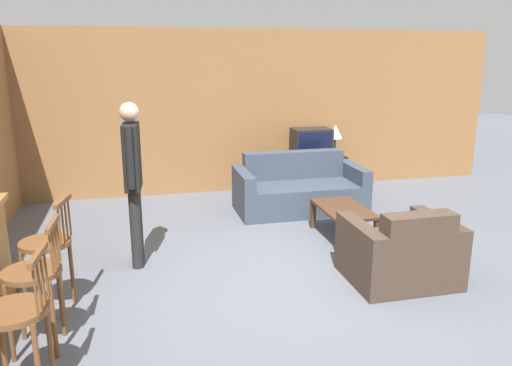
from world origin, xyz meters
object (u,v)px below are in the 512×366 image
Objects in this scene: bar_chair_near at (18,320)px; bar_chair_mid at (35,280)px; bar_chair_far at (48,250)px; coffee_table at (343,212)px; tv_unit at (310,173)px; armchair_near at (401,253)px; tv at (311,142)px; table_lamp at (335,133)px; couch_far at (299,190)px; person_by_window at (133,174)px.

bar_chair_near is 1.00× the size of bar_chair_mid.
coffee_table is at bearing 18.51° from bar_chair_far.
bar_chair_mid is (0.00, 0.60, 0.00)m from bar_chair_near.
bar_chair_near reaches higher than tv_unit.
tv_unit is (0.28, 3.46, -0.00)m from armchair_near.
armchair_near is 3.51m from tv.
armchair_near is (3.29, -0.19, -0.28)m from bar_chair_far.
table_lamp is (3.99, 3.89, 0.38)m from bar_chair_mid.
coffee_table is at bearing -82.25° from couch_far.
coffee_table is 1.87× the size of table_lamp.
couch_far is at bearing 95.49° from armchair_near.
tv_unit is (3.57, 4.48, -0.28)m from bar_chair_near.
armchair_near is 1.64× the size of tv.
tv is (0.52, 0.97, 0.52)m from couch_far.
tv is at bearing 80.78° from coffee_table.
couch_far is 1.51m from table_lamp.
bar_chair_mid is 2.05× the size of table_lamp.
person_by_window reaches higher than bar_chair_mid.
armchair_near is at bearing -94.70° from tv.
bar_chair_mid is 3.33m from armchair_near.
person_by_window is at bearing 47.92° from bar_chair_far.
table_lamp is at bearing 70.65° from coffee_table.
couch_far is at bearing 32.67° from person_by_window.
coffee_table is 2.57m from person_by_window.
person_by_window is (-2.83, -2.45, 0.20)m from tv.
bar_chair_far is 4.86m from tv_unit.
bar_chair_mid and bar_chair_far have the same top height.
bar_chair_far is 3.40m from coffee_table.
armchair_near is 3.60m from table_lamp.
bar_chair_far is at bearing 176.77° from armchair_near.
bar_chair_near is at bearing -144.66° from coffee_table.
armchair_near is at bearing -3.23° from bar_chair_far.
tv reaches higher than tv_unit.
coffee_table is at bearing 93.28° from armchair_near.
tv_unit is at bearing 42.53° from bar_chair_far.
bar_chair_far is at bearing -140.59° from table_lamp.
bar_chair_near is at bearing -90.00° from bar_chair_mid.
bar_chair_mid is 0.61m from bar_chair_far.
bar_chair_mid is 0.56× the size of couch_far.
couch_far is 2.50m from armchair_near.
tv_unit reaches higher than coffee_table.
person_by_window reaches higher than tv.
tv_unit is 0.52m from tv.
couch_far is 3.64× the size of table_lamp.
coffee_table is 1.52× the size of tv.
person_by_window is at bearing 62.50° from bar_chair_mid.
bar_chair_near and bar_chair_mid have the same top height.
table_lamp is (3.99, 3.28, 0.38)m from bar_chair_far.
bar_chair_mid is 4.23m from couch_far.
tv reaches higher than coffee_table.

